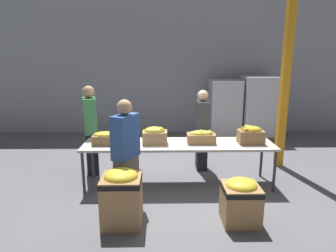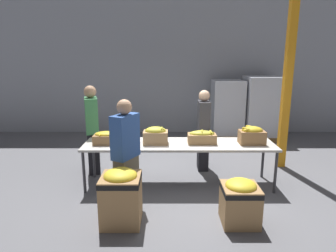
% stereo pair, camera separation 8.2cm
% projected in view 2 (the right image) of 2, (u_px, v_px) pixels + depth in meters
% --- Properties ---
extents(ground_plane, '(30.00, 30.00, 0.00)m').
position_uv_depth(ground_plane, '(178.00, 184.00, 5.52)').
color(ground_plane, slate).
extents(wall_back, '(16.00, 0.08, 4.00)m').
position_uv_depth(wall_back, '(174.00, 67.00, 8.90)').
color(wall_back, '#9399A3').
rests_on(wall_back, ground_plane).
extents(sorting_table, '(3.39, 0.82, 0.79)m').
position_uv_depth(sorting_table, '(178.00, 146.00, 5.35)').
color(sorting_table, beige).
rests_on(sorting_table, ground_plane).
extents(banana_box_0, '(0.44, 0.33, 0.22)m').
position_uv_depth(banana_box_0, '(105.00, 138.00, 5.29)').
color(banana_box_0, olive).
rests_on(banana_box_0, sorting_table).
extents(banana_box_1, '(0.43, 0.30, 0.31)m').
position_uv_depth(banana_box_1, '(155.00, 135.00, 5.28)').
color(banana_box_1, tan).
rests_on(banana_box_1, sorting_table).
extents(banana_box_2, '(0.50, 0.27, 0.25)m').
position_uv_depth(banana_box_2, '(201.00, 137.00, 5.31)').
color(banana_box_2, '#A37A4C').
rests_on(banana_box_2, sorting_table).
extents(banana_box_3, '(0.44, 0.30, 0.32)m').
position_uv_depth(banana_box_3, '(251.00, 135.00, 5.28)').
color(banana_box_3, olive).
rests_on(banana_box_3, sorting_table).
extents(volunteer_0, '(0.42, 0.51, 1.69)m').
position_uv_depth(volunteer_0, '(125.00, 155.00, 4.54)').
color(volunteer_0, '#6B604C').
rests_on(volunteer_0, ground_plane).
extents(volunteer_1, '(0.36, 0.52, 1.76)m').
position_uv_depth(volunteer_1, '(91.00, 130.00, 5.91)').
color(volunteer_1, black).
rests_on(volunteer_1, ground_plane).
extents(volunteer_2, '(0.22, 0.44, 1.65)m').
position_uv_depth(volunteer_2, '(202.00, 131.00, 6.11)').
color(volunteer_2, black).
rests_on(volunteer_2, ground_plane).
extents(donation_bin_0, '(0.54, 0.54, 0.80)m').
position_uv_depth(donation_bin_0, '(120.00, 195.00, 4.16)').
color(donation_bin_0, '#A37A4C').
rests_on(donation_bin_0, ground_plane).
extents(donation_bin_1, '(0.51, 0.51, 0.65)m').
position_uv_depth(donation_bin_1, '(239.00, 200.00, 4.18)').
color(donation_bin_1, '#A37A4C').
rests_on(donation_bin_1, ground_plane).
extents(support_pillar, '(0.16, 0.16, 4.00)m').
position_uv_depth(support_pillar, '(287.00, 72.00, 6.00)').
color(support_pillar, orange).
rests_on(support_pillar, ground_plane).
extents(pallet_stack_0, '(1.03, 1.03, 1.76)m').
position_uv_depth(pallet_stack_0, '(260.00, 108.00, 8.44)').
color(pallet_stack_0, olive).
rests_on(pallet_stack_0, ground_plane).
extents(pallet_stack_1, '(0.93, 0.93, 1.65)m').
position_uv_depth(pallet_stack_1, '(226.00, 110.00, 8.54)').
color(pallet_stack_1, olive).
rests_on(pallet_stack_1, ground_plane).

